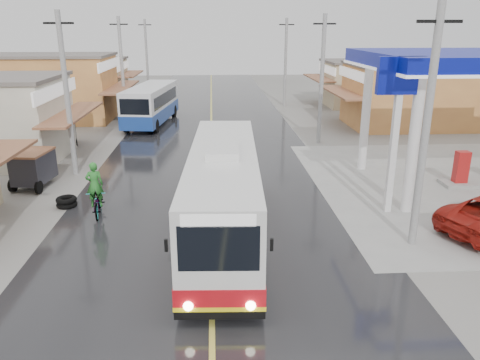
{
  "coord_description": "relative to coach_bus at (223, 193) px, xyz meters",
  "views": [
    {
      "loc": [
        0.11,
        -14.48,
        7.26
      ],
      "look_at": [
        1.1,
        2.16,
        1.76
      ],
      "focal_mm": 35.0,
      "sensor_mm": 36.0,
      "label": 1
    }
  ],
  "objects": [
    {
      "name": "utility_poles_left",
      "position": [
        -7.45,
        14.96,
        -1.67
      ],
      "size": [
        1.6,
        50.0,
        8.0
      ],
      "primitive_type": null,
      "color": "gray",
      "rests_on": "ground"
    },
    {
      "name": "centre_line",
      "position": [
        -0.45,
        13.96,
        -1.64
      ],
      "size": [
        0.15,
        90.0,
        0.01
      ],
      "primitive_type": "cube",
      "color": "#D8CC4C",
      "rests_on": "road"
    },
    {
      "name": "second_bus",
      "position": [
        -5.03,
        20.71,
        -0.08
      ],
      "size": [
        3.53,
        9.07,
        2.93
      ],
      "rotation": [
        0.0,
        0.0,
        -0.13
      ],
      "color": "silver",
      "rests_on": "road"
    },
    {
      "name": "ground",
      "position": [
        -0.45,
        -1.04,
        -1.67
      ],
      "size": [
        120.0,
        120.0,
        0.0
      ],
      "primitive_type": "plane",
      "color": "slate",
      "rests_on": "ground"
    },
    {
      "name": "shopfronts_left",
      "position": [
        -13.45,
        16.96,
        -1.67
      ],
      "size": [
        11.0,
        44.0,
        5.2
      ],
      "primitive_type": null,
      "color": "tan",
      "rests_on": "ground"
    },
    {
      "name": "shopfronts_right",
      "position": [
        14.55,
        10.96,
        -1.67
      ],
      "size": [
        11.0,
        44.0,
        4.8
      ],
      "primitive_type": null,
      "color": "#BAB6A3",
      "rests_on": "ground"
    },
    {
      "name": "utility_poles_right",
      "position": [
        6.55,
        13.96,
        -1.67
      ],
      "size": [
        1.6,
        36.0,
        8.0
      ],
      "primitive_type": null,
      "color": "gray",
      "rests_on": "ground"
    },
    {
      "name": "tyre_stack",
      "position": [
        -6.55,
        3.29,
        -1.45
      ],
      "size": [
        0.86,
        0.86,
        0.44
      ],
      "color": "black",
      "rests_on": "ground"
    },
    {
      "name": "cyclist",
      "position": [
        -5.02,
        2.36,
        -0.92
      ],
      "size": [
        1.05,
        2.18,
        2.26
      ],
      "rotation": [
        0.0,
        0.0,
        0.16
      ],
      "color": "black",
      "rests_on": "ground"
    },
    {
      "name": "road",
      "position": [
        -0.45,
        13.96,
        -1.66
      ],
      "size": [
        12.0,
        90.0,
        0.02
      ],
      "primitive_type": "cube",
      "color": "black",
      "rests_on": "ground"
    },
    {
      "name": "tricycle_far",
      "position": [
        -9.75,
        14.53,
        -0.81
      ],
      "size": [
        1.8,
        2.09,
        1.5
      ],
      "rotation": [
        0.0,
        0.0,
        0.3
      ],
      "color": "#26262D",
      "rests_on": "ground"
    },
    {
      "name": "coach_bus",
      "position": [
        0.0,
        0.0,
        0.0
      ],
      "size": [
        2.96,
        11.14,
        3.45
      ],
      "rotation": [
        0.0,
        0.0,
        -0.05
      ],
      "color": "silver",
      "rests_on": "road"
    },
    {
      "name": "tricycle_near",
      "position": [
        -8.78,
        5.99,
        -0.67
      ],
      "size": [
        1.75,
        2.43,
        1.74
      ],
      "rotation": [
        0.0,
        0.0,
        -0.13
      ],
      "color": "#26262D",
      "rests_on": "ground"
    }
  ]
}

